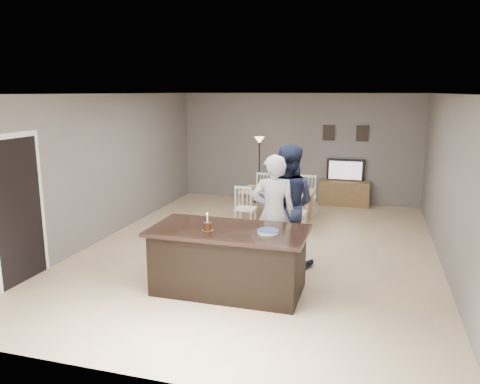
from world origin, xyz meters
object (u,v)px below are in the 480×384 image
(tv_console, at_px, (344,193))
(birthday_cake, at_px, (207,226))
(television, at_px, (346,170))
(woman, at_px, (273,214))
(kitchen_island, at_px, (229,260))
(dining_table, at_px, (278,196))
(plate_stack, at_px, (268,232))
(floor_lamp, at_px, (259,152))
(man, at_px, (286,205))

(tv_console, distance_m, birthday_cake, 5.93)
(television, height_order, woman, woman)
(tv_console, bearing_deg, television, 90.00)
(kitchen_island, bearing_deg, birthday_cake, -151.15)
(birthday_cake, bearing_deg, dining_table, 87.02)
(television, distance_m, woman, 4.84)
(television, relative_size, birthday_cake, 3.77)
(birthday_cake, height_order, plate_stack, birthday_cake)
(kitchen_island, relative_size, birthday_cake, 8.87)
(kitchen_island, xyz_separation_m, dining_table, (-0.06, 3.61, 0.13))
(kitchen_island, height_order, woman, woman)
(woman, relative_size, dining_table, 1.07)
(plate_stack, height_order, floor_lamp, floor_lamp)
(man, height_order, plate_stack, man)
(kitchen_island, bearing_deg, television, 77.99)
(kitchen_island, distance_m, plate_stack, 0.73)
(plate_stack, relative_size, dining_table, 0.17)
(television, bearing_deg, plate_stack, 83.58)
(tv_console, xyz_separation_m, birthday_cake, (-1.46, -5.71, 0.66))
(kitchen_island, distance_m, woman, 1.07)
(birthday_cake, distance_m, floor_lamp, 5.50)
(kitchen_island, height_order, tv_console, kitchen_island)
(birthday_cake, relative_size, plate_stack, 0.85)
(floor_lamp, bearing_deg, tv_console, 7.08)
(plate_stack, bearing_deg, woman, 97.70)
(tv_console, relative_size, dining_table, 0.70)
(tv_console, xyz_separation_m, man, (-0.64, -4.29, 0.67))
(tv_console, distance_m, floor_lamp, 2.32)
(television, bearing_deg, floor_lamp, 8.97)
(birthday_cake, distance_m, dining_table, 3.78)
(kitchen_island, distance_m, dining_table, 3.62)
(plate_stack, xyz_separation_m, floor_lamp, (-1.44, 5.36, 0.36))
(man, xyz_separation_m, birthday_cake, (-0.81, -1.42, -0.01))
(birthday_cake, bearing_deg, kitchen_island, 28.85)
(tv_console, relative_size, plate_stack, 4.20)
(man, bearing_deg, television, -93.79)
(kitchen_island, relative_size, woman, 1.17)
(woman, xyz_separation_m, man, (0.12, 0.41, 0.06))
(woman, bearing_deg, tv_console, -116.14)
(dining_table, bearing_deg, woman, -78.65)
(kitchen_island, height_order, birthday_cake, birthday_cake)
(birthday_cake, bearing_deg, floor_lamp, 96.55)
(man, distance_m, dining_table, 2.45)
(tv_console, xyz_separation_m, floor_lamp, (-2.08, -0.26, 0.98))
(man, bearing_deg, floor_lamp, -65.75)
(tv_console, relative_size, floor_lamp, 0.73)
(man, distance_m, floor_lamp, 4.29)
(birthday_cake, relative_size, floor_lamp, 0.15)
(plate_stack, height_order, dining_table, plate_stack)
(dining_table, bearing_deg, kitchen_island, -87.95)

